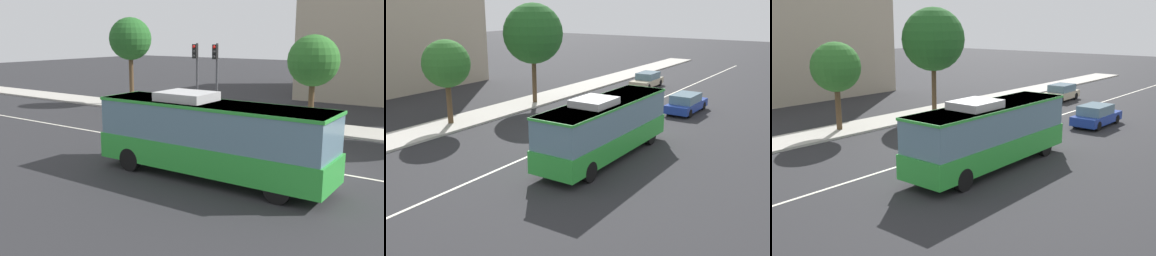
% 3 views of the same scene
% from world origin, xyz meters
% --- Properties ---
extents(ground_plane, '(160.00, 160.00, 0.00)m').
position_xyz_m(ground_plane, '(0.00, 0.00, 0.00)').
color(ground_plane, '#28282B').
extents(sidewalk_kerb, '(80.00, 3.20, 0.14)m').
position_xyz_m(sidewalk_kerb, '(0.00, 8.50, 0.07)').
color(sidewalk_kerb, '#B2ADA3').
rests_on(sidewalk_kerb, ground_plane).
extents(lane_centre_line, '(76.00, 0.16, 0.01)m').
position_xyz_m(lane_centre_line, '(0.00, 0.00, 0.01)').
color(lane_centre_line, silver).
rests_on(lane_centre_line, ground_plane).
extents(transit_bus, '(10.01, 2.52, 3.46)m').
position_xyz_m(transit_bus, '(-2.93, -3.52, 1.81)').
color(transit_bus, green).
rests_on(transit_bus, ground_plane).
extents(traffic_light_near_corner, '(0.34, 0.62, 5.20)m').
position_xyz_m(traffic_light_near_corner, '(-9.27, 7.20, 3.56)').
color(traffic_light_near_corner, '#47474C').
rests_on(traffic_light_near_corner, ground_plane).
extents(traffic_light_mid_block, '(0.33, 0.62, 5.20)m').
position_xyz_m(traffic_light_mid_block, '(-10.93, 7.28, 3.56)').
color(traffic_light_mid_block, '#47474C').
rests_on(traffic_light_mid_block, ground_plane).
extents(street_tree_kerbside_left, '(3.18, 3.18, 5.79)m').
position_xyz_m(street_tree_kerbside_left, '(-3.10, 8.58, 4.17)').
color(street_tree_kerbside_left, '#4C3823').
rests_on(street_tree_kerbside_left, ground_plane).
extents(street_tree_kerbside_right, '(3.42, 3.42, 7.16)m').
position_xyz_m(street_tree_kerbside_right, '(-18.50, 8.98, 5.40)').
color(street_tree_kerbside_right, '#4C3823').
rests_on(street_tree_kerbside_right, ground_plane).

